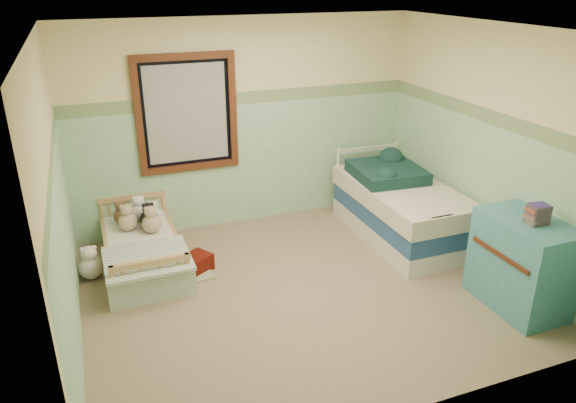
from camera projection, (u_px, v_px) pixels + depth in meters
name	position (u px, v px, depth m)	size (l,w,h in m)	color
floor	(301.00, 290.00, 5.44)	(4.20, 3.60, 0.02)	brown
ceiling	(304.00, 28.00, 4.46)	(4.20, 3.60, 0.02)	white
wall_back	(245.00, 124.00, 6.50)	(4.20, 0.04, 2.50)	beige
wall_front	(411.00, 263.00, 3.40)	(4.20, 0.04, 2.50)	beige
wall_left	(56.00, 205.00, 4.26)	(0.04, 3.60, 2.50)	beige
wall_right	(488.00, 148.00, 5.64)	(0.04, 3.60, 2.50)	beige
wainscot_mint	(247.00, 164.00, 6.68)	(4.20, 0.01, 1.50)	#88B191
border_strip	(245.00, 98.00, 6.36)	(4.20, 0.01, 0.15)	#356236
window_frame	(187.00, 114.00, 6.15)	(1.16, 0.06, 1.36)	#431E0F
window_blinds	(187.00, 114.00, 6.16)	(0.92, 0.01, 1.12)	#AEAEAC
toddler_bed_frame	(144.00, 257.00, 5.84)	(0.76, 1.53, 0.20)	#946A42
toddler_mattress	(142.00, 244.00, 5.77)	(0.70, 1.46, 0.12)	white
patchwork_quilt	(147.00, 258.00, 5.34)	(0.83, 0.76, 0.03)	#7797C1
plush_bed_brown	(121.00, 216.00, 6.10)	(0.18, 0.18, 0.18)	brown
plush_bed_white	(139.00, 212.00, 6.16)	(0.20, 0.20, 0.20)	white
plush_bed_tan	(128.00, 222.00, 5.92)	(0.21, 0.21, 0.21)	tan
plush_bed_dark	(149.00, 219.00, 6.00)	(0.20, 0.20, 0.20)	black
plush_floor_cream	(91.00, 267.00, 5.59)	(0.25, 0.25, 0.25)	silver
plush_floor_tan	(128.00, 269.00, 5.59)	(0.22, 0.22, 0.22)	tan
twin_bed_frame	(400.00, 228.00, 6.48)	(0.90, 1.80, 0.22)	white
twin_boxspring	(401.00, 211.00, 6.39)	(0.90, 1.80, 0.22)	navy
twin_mattress	(403.00, 194.00, 6.30)	(0.94, 1.84, 0.22)	beige
teal_blanket	(387.00, 172.00, 6.48)	(0.77, 0.81, 0.14)	black
dresser	(522.00, 264.00, 5.02)	(0.55, 0.89, 0.89)	teal
book_stack	(538.00, 214.00, 4.75)	(0.18, 0.14, 0.18)	brown
red_pillow	(197.00, 263.00, 5.74)	(0.29, 0.25, 0.18)	maroon
floor_book	(200.00, 276.00, 5.64)	(0.27, 0.21, 0.03)	gold
extra_plush_0	(153.00, 215.00, 6.13)	(0.17, 0.17, 0.17)	silver
extra_plush_1	(152.00, 223.00, 5.87)	(0.21, 0.21, 0.21)	tan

